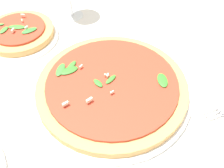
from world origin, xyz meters
name	(u,v)px	position (x,y,z in m)	size (l,w,h in m)	color
ground_plane	(120,88)	(0.00, 0.00, 0.00)	(6.00, 6.00, 0.00)	silver
pizza_arugula_main	(112,88)	(0.02, 0.01, 0.02)	(0.35, 0.35, 0.05)	white
pizza_personal_side	(20,34)	(0.18, -0.27, 0.02)	(0.21, 0.21, 0.05)	white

